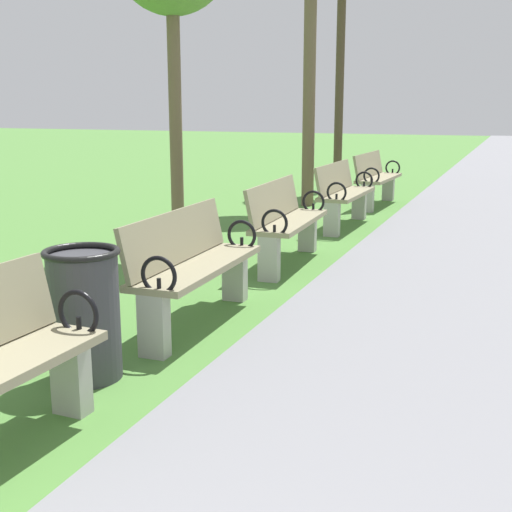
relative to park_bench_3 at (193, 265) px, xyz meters
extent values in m
cube|color=#A8A59E|center=(0.08, -1.68, -0.26)|extent=(0.20, 0.13, 0.45)
torus|color=black|center=(0.14, -1.66, 0.10)|extent=(0.27, 0.04, 0.27)
cylinder|color=black|center=(0.14, -1.66, 0.02)|extent=(0.03, 0.03, 0.12)
cube|color=gray|center=(0.05, 0.00, -0.01)|extent=(0.48, 1.61, 0.05)
cube|color=gray|center=(-0.14, 0.00, 0.21)|extent=(0.16, 1.60, 0.40)
cube|color=#A8A59E|center=(0.07, -0.74, -0.26)|extent=(0.20, 0.12, 0.45)
cube|color=#A8A59E|center=(0.04, 0.74, -0.26)|extent=(0.20, 0.12, 0.45)
torus|color=black|center=(0.13, -0.76, 0.10)|extent=(0.27, 0.04, 0.27)
cylinder|color=black|center=(0.13, -0.76, 0.02)|extent=(0.03, 0.03, 0.12)
torus|color=black|center=(0.10, 0.76, 0.10)|extent=(0.27, 0.04, 0.27)
cylinder|color=black|center=(0.10, 0.76, 0.02)|extent=(0.03, 0.03, 0.12)
cube|color=gray|center=(0.05, 2.21, -0.01)|extent=(0.51, 1.62, 0.05)
cube|color=gray|center=(-0.14, 2.20, 0.21)|extent=(0.19, 1.60, 0.40)
cube|color=#A8A59E|center=(0.09, 1.47, -0.26)|extent=(0.21, 0.13, 0.45)
cube|color=#A8A59E|center=(0.02, 2.95, -0.26)|extent=(0.21, 0.13, 0.45)
torus|color=black|center=(0.15, 1.46, 0.10)|extent=(0.27, 0.04, 0.27)
cylinder|color=black|center=(0.15, 1.46, 0.02)|extent=(0.03, 0.03, 0.12)
torus|color=black|center=(0.08, 2.97, 0.10)|extent=(0.27, 0.04, 0.27)
cylinder|color=black|center=(0.08, 2.97, 0.02)|extent=(0.03, 0.03, 0.12)
cube|color=gray|center=(0.05, 4.69, -0.01)|extent=(0.46, 1.61, 0.05)
cube|color=gray|center=(-0.14, 4.69, 0.21)|extent=(0.14, 1.60, 0.40)
cube|color=#A8A59E|center=(0.04, 3.95, -0.26)|extent=(0.20, 0.12, 0.45)
cube|color=#A8A59E|center=(0.06, 5.43, -0.26)|extent=(0.20, 0.12, 0.45)
torus|color=black|center=(0.10, 3.93, 0.10)|extent=(0.27, 0.03, 0.27)
cylinder|color=black|center=(0.10, 3.93, 0.02)|extent=(0.03, 0.03, 0.12)
torus|color=black|center=(0.12, 5.45, 0.10)|extent=(0.27, 0.03, 0.27)
cylinder|color=black|center=(0.12, 5.45, 0.02)|extent=(0.03, 0.03, 0.12)
cube|color=gray|center=(0.05, 6.91, -0.01)|extent=(0.50, 1.62, 0.05)
cube|color=gray|center=(-0.14, 6.92, 0.21)|extent=(0.18, 1.60, 0.40)
cube|color=#A8A59E|center=(0.02, 6.17, -0.26)|extent=(0.20, 0.13, 0.45)
cube|color=#A8A59E|center=(0.08, 7.65, -0.26)|extent=(0.20, 0.13, 0.45)
torus|color=black|center=(0.08, 6.15, 0.10)|extent=(0.27, 0.04, 0.27)
cylinder|color=black|center=(0.08, 6.15, 0.02)|extent=(0.03, 0.03, 0.12)
torus|color=black|center=(0.14, 7.67, 0.10)|extent=(0.27, 0.04, 0.27)
cylinder|color=black|center=(0.14, 7.67, 0.02)|extent=(0.03, 0.03, 0.12)
cylinder|color=brown|center=(-1.38, 2.35, 0.98)|extent=(0.15, 0.15, 2.93)
cylinder|color=brown|center=(-1.09, 6.50, 1.58)|extent=(0.21, 0.21, 4.12)
cylinder|color=#4C3D2D|center=(-1.19, 8.86, 1.61)|extent=(0.17, 0.17, 4.19)
cylinder|color=#38383D|center=(-0.15, -1.21, -0.09)|extent=(0.44, 0.44, 0.80)
torus|color=black|center=(-0.15, -1.21, 0.33)|extent=(0.48, 0.48, 0.04)
cylinder|color=brown|center=(-1.43, 5.52, -0.48)|extent=(0.13, 0.13, 0.00)
cylinder|color=brown|center=(-0.22, 5.20, -0.48)|extent=(0.09, 0.09, 0.00)
camera|label=1|loc=(2.35, -4.60, 1.22)|focal=47.51mm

